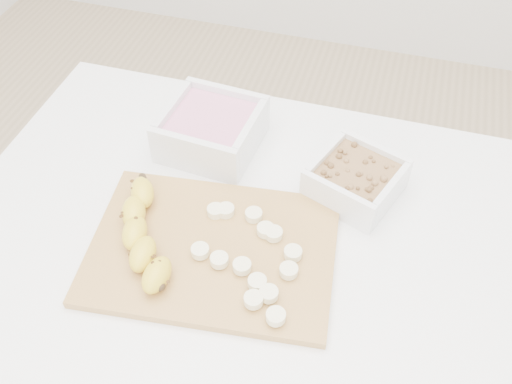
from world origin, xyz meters
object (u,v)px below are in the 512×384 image
(bowl_yogurt, at_px, (211,129))
(bowl_granola, at_px, (356,179))
(cutting_board, at_px, (213,250))
(table, at_px, (251,263))
(banana, at_px, (145,235))

(bowl_yogurt, height_order, bowl_granola, bowl_yogurt)
(cutting_board, bearing_deg, bowl_granola, 44.78)
(table, xyz_separation_m, banana, (-0.15, -0.08, 0.13))
(banana, bearing_deg, bowl_yogurt, 66.04)
(bowl_granola, height_order, cutting_board, bowl_granola)
(cutting_board, height_order, banana, banana)
(bowl_yogurt, relative_size, banana, 0.81)
(table, height_order, cutting_board, cutting_board)
(table, bearing_deg, banana, -150.74)
(bowl_granola, distance_m, cutting_board, 0.27)
(table, height_order, banana, banana)
(bowl_yogurt, height_order, cutting_board, bowl_yogurt)
(bowl_granola, xyz_separation_m, cutting_board, (-0.19, -0.19, -0.03))
(cutting_board, bearing_deg, banana, -168.64)
(bowl_yogurt, bearing_deg, banana, -94.42)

